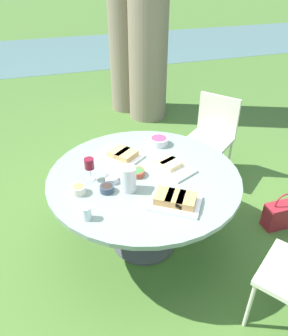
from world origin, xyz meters
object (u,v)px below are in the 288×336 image
Objects in this scene: dining_table at (144,184)px; water_pitcher at (128,179)px; chair_near_right at (212,132)px; wine_glass at (89,165)px; handbag at (281,214)px.

dining_table is 0.28m from water_pitcher.
water_pitcher is at bearing -141.32° from chair_near_right.
chair_near_right is 4.92× the size of wine_glass.
wine_glass is at bearing -152.50° from chair_near_right.
chair_near_right reaches higher than dining_table.
chair_near_right is 1.61m from wine_glass.
water_pitcher is 0.31m from wine_glass.
dining_table is 3.97× the size of handbag.
water_pitcher is at bearing -40.86° from wine_glass.
dining_table is 1.28m from chair_near_right.
handbag is (0.23, -0.97, -0.40)m from chair_near_right.
dining_table is 0.46m from wine_glass.
wine_glass is (-1.40, -0.73, 0.31)m from chair_near_right.
water_pitcher is at bearing -137.62° from dining_table.
water_pitcher is (-0.16, -0.15, 0.18)m from dining_table.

